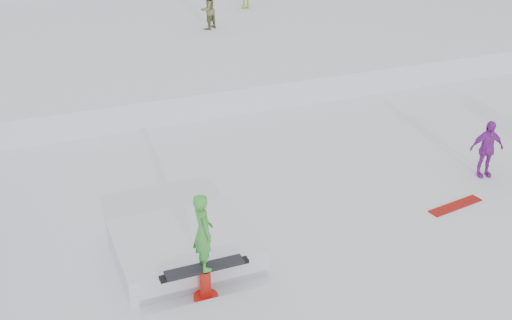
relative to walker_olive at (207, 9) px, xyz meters
name	(u,v)px	position (x,y,z in m)	size (l,w,h in m)	color
ground	(271,257)	(-3.23, -13.71, -1.55)	(120.00, 120.00, 0.00)	white
snow_midrise	(114,33)	(-3.23, 2.29, -1.15)	(50.00, 18.00, 0.80)	white
walker_olive	(207,9)	(0.00, 0.00, 0.00)	(0.73, 0.57, 1.50)	brown
spectator_purple	(486,149)	(2.88, -12.48, -0.84)	(0.83, 0.35, 1.42)	purple
loose_board_red	(455,206)	(1.35, -13.46, -1.53)	(1.40, 0.28, 0.03)	#99120B
jib_rail_feature	(196,266)	(-4.78, -13.86, -1.24)	(2.60, 4.40, 2.11)	white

